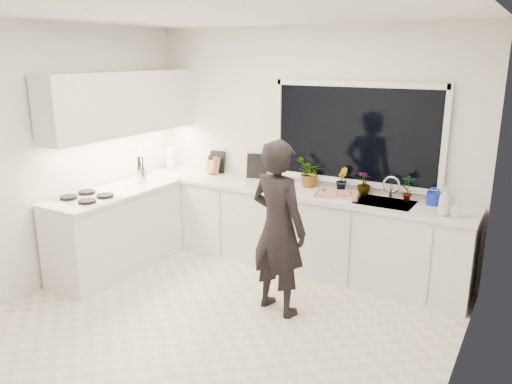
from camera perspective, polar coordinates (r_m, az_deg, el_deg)
The scene contains 25 objects.
floor at distance 4.82m, azimuth -3.94°, elevation -14.32°, with size 4.00×3.50×0.02m, color beige.
wall_back at distance 5.81m, azimuth 5.69°, elevation 5.15°, with size 4.00×0.02×2.70m, color white.
wall_left at distance 5.68m, azimuth -21.24°, elevation 3.94°, with size 0.02×3.50×2.70m, color white.
wall_right at distance 3.60m, azimuth 23.09°, elevation -2.40°, with size 0.02×3.50×2.70m, color white.
ceiling at distance 4.20m, azimuth -4.65°, elevation 19.93°, with size 4.00×3.50×0.02m, color white.
window at distance 5.52m, azimuth 11.27°, elevation 6.51°, with size 1.80×0.02×1.00m, color black.
base_cabinets_back at distance 5.77m, azimuth 4.14°, elevation -4.24°, with size 3.92×0.58×0.88m, color white.
base_cabinets_left at distance 5.88m, azimuth -15.65°, elevation -4.42°, with size 0.58×1.60×0.88m, color white.
countertop_back at distance 5.63m, azimuth 4.19°, elevation 0.15°, with size 3.94×0.62×0.04m, color silver.
countertop_left at distance 5.74m, azimuth -15.98°, elevation -0.09°, with size 0.62×1.60×0.04m, color silver.
upper_cabinets at distance 5.90m, azimuth -15.01°, elevation 9.78°, with size 0.34×2.10×0.70m, color white.
sink at distance 5.28m, azimuth 14.48°, elevation -1.66°, with size 0.58×0.42×0.14m, color silver.
faucet at distance 5.43m, azimuth 15.19°, elevation 0.49°, with size 0.03×0.03×0.22m, color silver.
stovetop at distance 5.53m, azimuth -18.75°, elevation -0.55°, with size 0.56×0.48×0.03m, color black.
person at distance 4.62m, azimuth 2.55°, elevation -4.14°, with size 0.61×0.40×1.66m, color black.
pizza_tray at distance 5.39m, azimuth 9.34°, elevation -0.32°, with size 0.45×0.34×0.03m, color silver.
pizza at distance 5.38m, azimuth 9.35°, elevation -0.15°, with size 0.41×0.30×0.01m, color red.
watering_can at distance 5.31m, azimuth 19.62°, elevation -0.70°, with size 0.14×0.14×0.13m, color #122AAB.
paper_towel_roll at distance 6.68m, azimuth -9.74°, elevation 3.72°, with size 0.11×0.11×0.26m, color white.
knife_block at distance 6.32m, azimuth -4.93°, elevation 3.04°, with size 0.13×0.10×0.22m, color #8E6342.
utensil_crock at distance 6.03m, azimuth -12.98°, elevation 1.80°, with size 0.13×0.13×0.16m, color silver.
picture_frame_large at distance 6.39m, azimuth -4.44°, elevation 3.47°, with size 0.22×0.02×0.28m, color black.
picture_frame_small at distance 6.08m, azimuth 0.10°, elevation 3.00°, with size 0.25×0.02×0.30m, color black.
herb_plants at distance 5.59m, azimuth 8.38°, elevation 1.78°, with size 1.33×0.30×0.33m.
soap_bottles at distance 4.97m, azimuth 21.04°, elevation -1.18°, with size 0.23×0.15×0.28m.
Camera 1 is at (2.39, -3.43, 2.37)m, focal length 35.00 mm.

